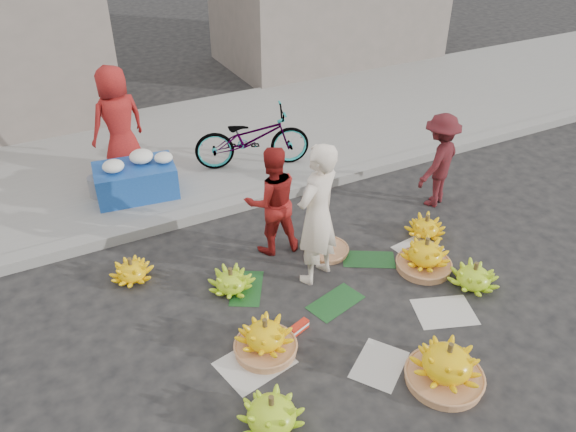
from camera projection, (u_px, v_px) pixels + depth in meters
name	position (u px, v px, depth m)	size (l,w,h in m)	color
ground	(334.00, 290.00, 6.61)	(80.00, 80.00, 0.00)	black
curb	(255.00, 199.00, 8.21)	(40.00, 0.25, 0.15)	gray
sidewalk	(205.00, 145.00, 9.78)	(40.00, 4.00, 0.12)	gray
newspaper_scatter	(373.00, 333.00, 6.01)	(3.20, 1.80, 0.00)	beige
banana_leaves	(318.00, 282.00, 6.71)	(2.00, 1.00, 0.00)	#16431D
banana_bunch_0	(265.00, 338.00, 5.69)	(0.63, 0.63, 0.44)	#AB7047
banana_bunch_1	(272.00, 413.00, 4.94)	(0.71, 0.71, 0.38)	#88C31B
banana_bunch_2	(447.00, 365.00, 5.34)	(0.86, 0.86, 0.50)	#AB7047
banana_bunch_3	(474.00, 276.00, 6.58)	(0.62, 0.62, 0.35)	#88C31B
banana_bunch_4	(425.00, 256.00, 6.84)	(0.69, 0.69, 0.46)	#AB7047
banana_bunch_5	(426.00, 227.00, 7.49)	(0.61, 0.61, 0.31)	yellow
banana_bunch_6	(231.00, 281.00, 6.53)	(0.63, 0.63, 0.32)	#88C31B
banana_bunch_7	(132.00, 271.00, 6.70)	(0.54, 0.54, 0.31)	yellow
basket_spare	(327.00, 250.00, 7.21)	(0.54, 0.54, 0.06)	#AB7047
incense_stack	(299.00, 327.00, 6.00)	(0.24, 0.08, 0.10)	red
vendor_cream	(317.00, 215.00, 6.35)	(0.64, 0.42, 1.76)	white
vendor_red	(272.00, 201.00, 6.92)	(0.70, 0.55, 1.44)	#AA1F1A
man_striped	(439.00, 161.00, 7.89)	(0.89, 0.51, 1.38)	maroon
flower_table	(136.00, 178.00, 8.08)	(1.20, 0.84, 0.65)	#164294
grey_bucket	(98.00, 186.00, 8.12)	(0.27, 0.27, 0.30)	slate
flower_vendor	(118.00, 122.00, 8.34)	(0.83, 0.54, 1.70)	#AA1F1A
bicycle	(252.00, 138.00, 8.75)	(1.80, 0.63, 0.95)	gray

